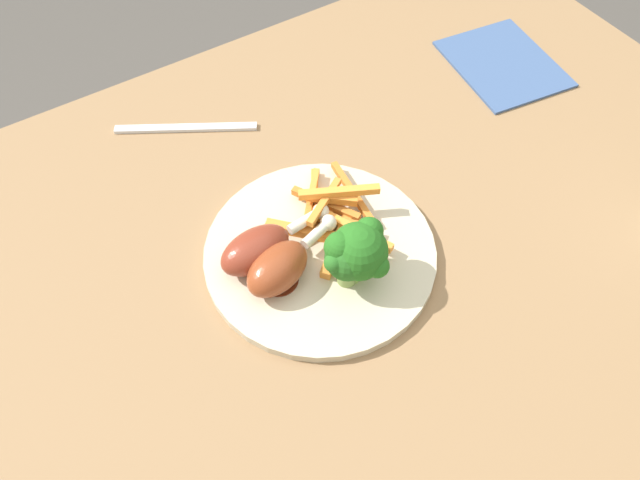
% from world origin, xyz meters
% --- Properties ---
extents(ground_plane, '(6.00, 6.00, 0.00)m').
position_xyz_m(ground_plane, '(0.00, 0.00, 0.00)').
color(ground_plane, '#4C4742').
extents(dining_table, '(1.11, 0.88, 0.73)m').
position_xyz_m(dining_table, '(0.00, 0.00, 0.63)').
color(dining_table, '#8E6B47').
rests_on(dining_table, ground_plane).
extents(dinner_plate, '(0.27, 0.27, 0.01)m').
position_xyz_m(dinner_plate, '(-0.06, 0.03, 0.74)').
color(dinner_plate, beige).
rests_on(dinner_plate, dining_table).
extents(broccoli_floret_front, '(0.05, 0.05, 0.07)m').
position_xyz_m(broccoli_floret_front, '(-0.06, -0.01, 0.79)').
color(broccoli_floret_front, '#89A253').
rests_on(broccoli_floret_front, dinner_plate).
extents(broccoli_floret_middle, '(0.06, 0.06, 0.07)m').
position_xyz_m(broccoli_floret_middle, '(-0.05, -0.01, 0.79)').
color(broccoli_floret_middle, '#91B44C').
rests_on(broccoli_floret_middle, dinner_plate).
extents(broccoli_floret_back, '(0.07, 0.07, 0.08)m').
position_xyz_m(broccoli_floret_back, '(-0.04, -0.01, 0.79)').
color(broccoli_floret_back, '#7CA154').
rests_on(broccoli_floret_back, dinner_plate).
extents(carrot_fries_pile, '(0.13, 0.16, 0.04)m').
position_xyz_m(carrot_fries_pile, '(-0.03, 0.06, 0.76)').
color(carrot_fries_pile, orange).
rests_on(carrot_fries_pile, dinner_plate).
extents(chicken_drumstick_near, '(0.14, 0.07, 0.04)m').
position_xyz_m(chicken_drumstick_near, '(-0.12, 0.03, 0.77)').
color(chicken_drumstick_near, '#602211').
rests_on(chicken_drumstick_near, dinner_plate).
extents(chicken_drumstick_far, '(0.14, 0.06, 0.04)m').
position_xyz_m(chicken_drumstick_far, '(-0.12, 0.06, 0.77)').
color(chicken_drumstick_far, '#591C12').
rests_on(chicken_drumstick_far, dinner_plate).
extents(fork, '(0.17, 0.11, 0.00)m').
position_xyz_m(fork, '(-0.10, 0.30, 0.74)').
color(fork, silver).
rests_on(fork, dining_table).
extents(napkin, '(0.16, 0.19, 0.00)m').
position_xyz_m(napkin, '(0.35, 0.18, 0.74)').
color(napkin, '#3D5684').
rests_on(napkin, dining_table).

